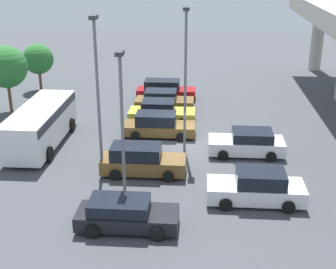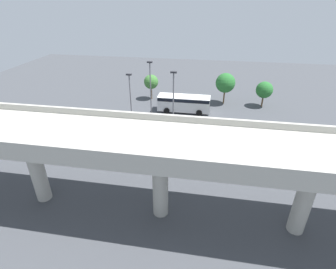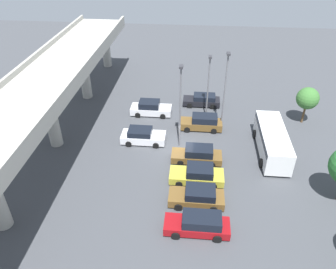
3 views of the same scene
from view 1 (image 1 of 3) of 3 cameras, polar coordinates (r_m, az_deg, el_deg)
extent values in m
plane|color=#424449|center=(30.06, 1.78, -1.23)|extent=(91.89, 91.89, 0.00)
cylinder|color=#ADAAA0|center=(51.22, 17.74, 10.96)|extent=(1.25, 1.25, 6.26)
cube|color=maroon|center=(39.38, -0.22, 5.12)|extent=(1.72, 4.87, 0.67)
cube|color=black|center=(39.21, -0.72, 6.13)|extent=(1.58, 2.88, 0.74)
cylinder|color=black|center=(40.19, 2.03, 5.17)|extent=(0.22, 0.65, 0.65)
cylinder|color=black|center=(38.50, 1.92, 4.43)|extent=(0.22, 0.65, 0.65)
cylinder|color=black|center=(40.41, -2.27, 5.25)|extent=(0.22, 0.65, 0.65)
cylinder|color=black|center=(38.74, -2.56, 4.53)|extent=(0.22, 0.65, 0.65)
cube|color=brown|center=(36.59, -0.42, 3.84)|extent=(1.88, 4.52, 0.68)
cube|color=black|center=(36.42, -0.90, 4.87)|extent=(1.73, 2.42, 0.68)
cylinder|color=black|center=(37.49, 1.84, 3.95)|extent=(0.22, 0.64, 0.64)
cylinder|color=black|center=(35.66, 1.70, 3.02)|extent=(0.22, 0.64, 0.64)
cylinder|color=black|center=(37.70, -2.43, 4.04)|extent=(0.22, 0.64, 0.64)
cylinder|color=black|center=(35.88, -2.78, 3.13)|extent=(0.22, 0.64, 0.64)
cube|color=gold|center=(34.01, -0.74, 2.43)|extent=(1.95, 4.79, 0.67)
cube|color=black|center=(33.82, -1.20, 3.56)|extent=(1.80, 2.32, 0.72)
cylinder|color=black|center=(34.93, 1.84, 2.61)|extent=(0.22, 0.63, 0.63)
cylinder|color=black|center=(33.04, 1.68, 1.49)|extent=(0.22, 0.63, 0.63)
cylinder|color=black|center=(35.17, -3.01, 2.72)|extent=(0.22, 0.63, 0.63)
cylinder|color=black|center=(33.30, -3.44, 1.62)|extent=(0.22, 0.63, 0.63)
cube|color=brown|center=(31.33, -1.08, 0.72)|extent=(1.80, 4.80, 0.66)
cube|color=black|center=(31.11, -1.48, 1.94)|extent=(1.65, 2.61, 0.75)
cylinder|color=black|center=(32.16, 1.72, 0.90)|extent=(0.22, 0.61, 0.61)
cylinder|color=black|center=(30.45, 1.55, -0.31)|extent=(0.22, 0.61, 0.61)
cylinder|color=black|center=(32.42, -3.55, 1.04)|extent=(0.22, 0.61, 0.61)
cylinder|color=black|center=(30.72, -4.00, -0.15)|extent=(0.22, 0.61, 0.61)
cube|color=silver|center=(28.83, 9.49, -1.33)|extent=(1.92, 4.54, 0.79)
cube|color=black|center=(28.61, 10.24, -0.09)|extent=(1.76, 2.39, 0.57)
cylinder|color=black|center=(27.93, 6.73, -2.52)|extent=(0.22, 0.62, 0.62)
cylinder|color=black|center=(29.73, 6.61, -0.99)|extent=(0.22, 0.62, 0.62)
cylinder|color=black|center=(28.20, 12.47, -2.65)|extent=(0.22, 0.62, 0.62)
cylinder|color=black|center=(29.99, 11.99, -1.13)|extent=(0.22, 0.62, 0.62)
cube|color=brown|center=(26.01, -2.99, -3.65)|extent=(1.74, 4.66, 0.79)
cube|color=black|center=(25.75, -3.92, -2.10)|extent=(1.60, 2.73, 0.72)
cylinder|color=black|center=(26.79, 0.33, -3.43)|extent=(0.22, 0.63, 0.63)
cylinder|color=black|center=(25.18, 0.04, -5.13)|extent=(0.22, 0.63, 0.63)
cylinder|color=black|center=(27.12, -5.79, -3.22)|extent=(0.22, 0.63, 0.63)
cylinder|color=black|center=(25.54, -6.46, -4.88)|extent=(0.22, 0.63, 0.63)
cube|color=silver|center=(23.57, 10.60, -6.81)|extent=(1.90, 4.76, 0.80)
cube|color=black|center=(23.25, 11.24, -5.18)|extent=(1.75, 2.36, 0.72)
cylinder|color=black|center=(22.72, 7.05, -8.47)|extent=(0.22, 0.63, 0.63)
cylinder|color=black|center=(24.42, 6.87, -6.20)|extent=(0.22, 0.63, 0.63)
cylinder|color=black|center=(23.08, 14.47, -8.55)|extent=(0.22, 0.63, 0.63)
cylinder|color=black|center=(24.75, 13.75, -6.31)|extent=(0.22, 0.63, 0.63)
cube|color=black|center=(21.23, -4.94, -10.07)|extent=(1.79, 4.52, 0.67)
cube|color=black|center=(20.98, -5.96, -8.58)|extent=(1.64, 2.66, 0.56)
cylinder|color=black|center=(21.95, -0.88, -9.42)|extent=(0.22, 0.65, 0.65)
cylinder|color=black|center=(20.41, -1.35, -12.05)|extent=(0.22, 0.65, 0.65)
cylinder|color=black|center=(22.35, -8.16, -9.05)|extent=(0.22, 0.65, 0.65)
cylinder|color=black|center=(20.83, -9.21, -11.58)|extent=(0.22, 0.65, 0.65)
cube|color=white|center=(30.66, -15.25, 1.19)|extent=(8.00, 2.42, 2.24)
cube|color=black|center=(30.40, -15.40, 2.60)|extent=(7.84, 2.47, 0.49)
cylinder|color=black|center=(28.42, -14.31, -2.32)|extent=(0.90, 0.29, 0.90)
cylinder|color=black|center=(29.29, -18.90, -2.12)|extent=(0.90, 0.29, 0.90)
cylinder|color=black|center=(32.81, -11.69, 1.15)|extent=(0.90, 0.29, 0.90)
cylinder|color=black|center=(33.56, -15.75, 1.24)|extent=(0.90, 0.29, 0.90)
cylinder|color=slate|center=(27.80, 2.12, 6.13)|extent=(0.16, 0.16, 8.50)
cube|color=#333338|center=(26.98, 2.25, 15.08)|extent=(0.70, 0.35, 0.20)
cylinder|color=slate|center=(22.46, -5.57, 0.53)|extent=(0.16, 0.16, 7.21)
cube|color=#333338|center=(21.42, -5.92, 9.82)|extent=(0.70, 0.35, 0.20)
cylinder|color=slate|center=(24.75, -8.49, 3.95)|extent=(0.16, 0.16, 8.48)
cube|color=#333338|center=(23.83, -9.07, 13.95)|extent=(0.70, 0.35, 0.20)
cylinder|color=brown|center=(43.34, -15.29, 6.33)|extent=(0.24, 0.24, 1.68)
sphere|color=#286B2D|center=(42.90, -15.54, 8.86)|extent=(2.65, 2.65, 2.65)
cylinder|color=brown|center=(37.84, -18.69, 4.21)|extent=(0.24, 0.24, 2.19)
sphere|color=#286B2D|center=(37.24, -19.14, 7.79)|extent=(3.16, 3.16, 3.16)
camera|label=2|loc=(41.93, 49.97, 20.98)|focal=28.00mm
camera|label=3|loc=(54.88, 2.03, 29.96)|focal=35.00mm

